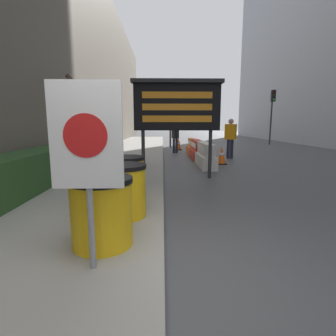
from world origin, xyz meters
The scene contains 19 objects.
ground_plane centered at (0.00, 0.00, 0.00)m, with size 120.00×120.00×0.00m, color #474749.
building_left_facade centered at (-3.79, 9.80, 5.16)m, with size 0.40×50.40×10.31m.
hedge_strip centered at (-2.99, 3.46, 0.54)m, with size 0.90×5.42×0.82m.
bare_tree centered at (-2.82, 7.40, 1.71)m, with size 1.49×1.69×3.11m.
barrel_drum_foreground centered at (-0.73, 0.63, 0.54)m, with size 0.74×0.74×0.82m.
barrel_drum_middle centered at (-0.64, 1.62, 0.54)m, with size 0.74×0.74×0.82m.
barrel_drum_back centered at (-0.73, 2.62, 0.54)m, with size 0.74×0.74×0.82m.
warning_sign centered at (-0.72, 0.09, 1.36)m, with size 0.67×0.08×1.82m.
message_board centered at (0.39, 5.17, 2.05)m, with size 2.53×0.36×2.77m.
jersey_barrier_white centered at (1.56, 7.26, 0.39)m, with size 0.52×2.17×0.88m.
jersey_barrier_red_striped centered at (1.56, 9.56, 0.37)m, with size 0.58×2.13×0.84m.
jersey_barrier_orange_near centered at (1.56, 11.62, 0.35)m, with size 0.51×1.62×0.80m.
traffic_cone_near centered at (2.30, 7.83, 0.35)m, with size 0.40×0.40×0.71m.
traffic_cone_mid centered at (0.95, 13.69, 0.37)m, with size 0.42×0.42×0.75m.
traffic_cone_far centered at (1.90, 12.88, 0.27)m, with size 0.31×0.31×0.55m.
traffic_light_near_curb centered at (0.52, 15.85, 2.54)m, with size 0.28×0.44×3.49m.
traffic_light_far_side centered at (8.26, 17.69, 2.95)m, with size 0.28×0.45×4.07m.
pedestrian_worker centered at (0.67, 11.95, 0.97)m, with size 0.39×0.49×1.64m.
pedestrian_passerby centered at (3.09, 9.64, 1.06)m, with size 0.55×0.51×1.80m.
Camera 1 is at (-0.01, -2.34, 1.56)m, focal length 28.00 mm.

